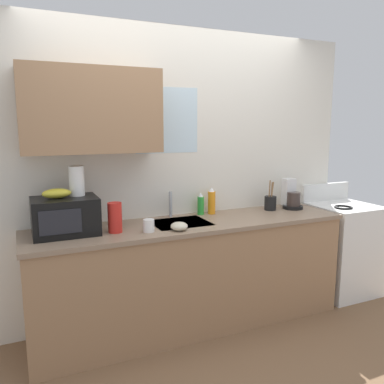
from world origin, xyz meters
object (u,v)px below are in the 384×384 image
(paper_towel_roll, at_px, (77,181))
(coffee_maker, at_px, (291,197))
(dish_soap_bottle_green, at_px, (201,204))
(microwave, at_px, (65,216))
(cereal_canister, at_px, (115,218))
(utensil_crock, at_px, (270,203))
(small_bowl, at_px, (179,226))
(stove_range, at_px, (342,248))
(mug_white, at_px, (149,226))
(banana_bunch, at_px, (57,193))
(dish_soap_bottle_orange, at_px, (212,202))

(paper_towel_roll, relative_size, coffee_maker, 0.79)
(coffee_maker, distance_m, dish_soap_bottle_green, 0.91)
(microwave, relative_size, cereal_canister, 2.06)
(paper_towel_roll, relative_size, utensil_crock, 0.78)
(coffee_maker, relative_size, cereal_canister, 1.25)
(dish_soap_bottle_green, relative_size, cereal_canister, 0.88)
(microwave, distance_m, utensil_crock, 1.85)
(coffee_maker, height_order, small_bowl, coffee_maker)
(stove_range, xyz_separation_m, coffee_maker, (-0.58, 0.10, 0.55))
(paper_towel_roll, bearing_deg, microwave, -152.83)
(paper_towel_roll, distance_m, mug_white, 0.62)
(banana_bunch, height_order, cereal_canister, banana_bunch)
(stove_range, height_order, coffee_maker, coffee_maker)
(microwave, distance_m, paper_towel_roll, 0.27)
(dish_soap_bottle_green, height_order, small_bowl, dish_soap_bottle_green)
(paper_towel_roll, height_order, coffee_maker, paper_towel_roll)
(microwave, distance_m, mug_white, 0.61)
(banana_bunch, height_order, dish_soap_bottle_green, banana_bunch)
(stove_range, distance_m, paper_towel_roll, 2.69)
(paper_towel_roll, relative_size, cereal_canister, 0.98)
(dish_soap_bottle_green, relative_size, mug_white, 2.06)
(stove_range, relative_size, coffee_maker, 3.86)
(paper_towel_roll, xyz_separation_m, cereal_canister, (0.24, -0.15, -0.27))
(banana_bunch, bearing_deg, coffee_maker, 1.57)
(dish_soap_bottle_green, relative_size, dish_soap_bottle_orange, 0.83)
(stove_range, height_order, dish_soap_bottle_green, dish_soap_bottle_green)
(mug_white, bearing_deg, microwave, 161.76)
(mug_white, bearing_deg, coffee_maker, 9.38)
(stove_range, distance_m, cereal_canister, 2.38)
(cereal_canister, height_order, mug_white, cereal_canister)
(utensil_crock, relative_size, small_bowl, 2.17)
(paper_towel_roll, bearing_deg, dish_soap_bottle_orange, 5.09)
(stove_range, distance_m, coffee_maker, 0.80)
(cereal_canister, relative_size, utensil_crock, 0.79)
(stove_range, relative_size, dish_soap_bottle_orange, 4.56)
(stove_range, relative_size, cereal_canister, 4.84)
(banana_bunch, relative_size, cereal_canister, 0.90)
(cereal_canister, bearing_deg, paper_towel_roll, 147.99)
(paper_towel_roll, xyz_separation_m, coffee_maker, (1.97, 0.01, -0.28))
(dish_soap_bottle_green, distance_m, cereal_canister, 0.87)
(banana_bunch, bearing_deg, dish_soap_bottle_green, 7.91)
(banana_bunch, height_order, small_bowl, banana_bunch)
(dish_soap_bottle_orange, xyz_separation_m, cereal_canister, (-0.93, -0.25, 0.00))
(cereal_canister, bearing_deg, utensil_crock, 6.44)
(microwave, xyz_separation_m, coffee_maker, (2.08, 0.06, -0.03))
(banana_bunch, xyz_separation_m, small_bowl, (0.84, -0.25, -0.27))
(small_bowl, bearing_deg, paper_towel_roll, 156.54)
(stove_range, relative_size, banana_bunch, 5.40)
(paper_towel_roll, height_order, utensil_crock, paper_towel_roll)
(microwave, relative_size, utensil_crock, 1.63)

